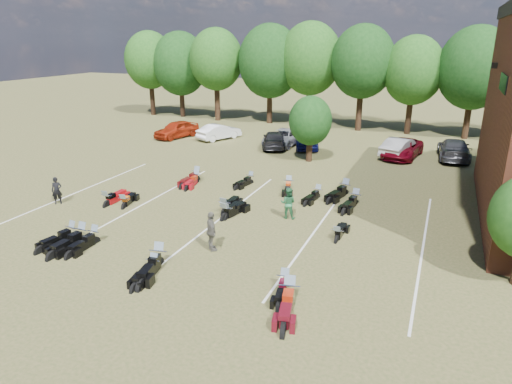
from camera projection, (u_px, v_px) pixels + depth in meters
The scene contains 35 objects.
ground at pixel (254, 248), 20.48m from camera, with size 160.00×160.00×0.00m, color brown.
car_0 at pixel (177, 129), 42.60m from camera, with size 1.85×4.60×1.57m, color maroon.
car_1 at pixel (219, 132), 41.87m from camera, with size 1.49×4.28×1.41m, color silver.
car_2 at pixel (283, 138), 39.45m from camera, with size 2.34×5.07×1.41m, color gray.
car_3 at pixel (274, 140), 38.76m from camera, with size 1.95×4.80×1.39m, color black.
car_4 at pixel (307, 139), 38.71m from camera, with size 1.87×4.64×1.58m, color #0B0E50.
car_5 at pixel (401, 147), 35.68m from camera, with size 1.64×4.71×1.55m, color #B2B2AD.
car_6 at pixel (402, 148), 35.59m from camera, with size 2.39×5.19×1.44m, color #630512.
car_7 at pixel (454, 149), 35.11m from camera, with size 2.21×5.44×1.58m, color #38393D.
person_black at pixel (57, 191), 25.69m from camera, with size 0.57×0.37×1.56m, color black.
person_green at pixel (288, 203), 23.62m from camera, with size 0.81×0.63×1.66m, color #26663A.
person_grey at pixel (211, 231), 20.01m from camera, with size 1.07×0.44×1.82m, color #525047.
motorcycle_0 at pixel (72, 240), 21.36m from camera, with size 0.72×2.27×1.27m, color black, non-canonical shape.
motorcycle_1 at pixel (82, 243), 21.04m from camera, with size 0.78×2.45×1.37m, color black, non-canonical shape.
motorcycle_2 at pixel (95, 243), 20.98m from camera, with size 0.70×2.19×1.22m, color black, non-canonical shape.
motorcycle_3 at pixel (154, 272), 18.39m from camera, with size 0.64×2.02×1.12m, color black, non-canonical shape.
motorcycle_4 at pixel (159, 266), 18.92m from camera, with size 0.81×2.53×1.41m, color black, non-canonical shape.
motorcycle_5 at pixel (284, 289), 17.20m from camera, with size 0.64×2.02×1.13m, color black, non-canonical shape.
motorcycle_6 at pixel (289, 302), 16.31m from camera, with size 0.81×2.53×1.41m, color #4A0A13, non-canonical shape.
motorcycle_7 at pixel (107, 206), 25.57m from camera, with size 0.74×2.34×1.30m, color #9E0B0F, non-canonical shape.
motorcycle_8 at pixel (124, 208), 25.30m from camera, with size 0.66×2.08×1.16m, color black, non-canonical shape.
motorcycle_9 at pixel (227, 219), 23.80m from camera, with size 0.70×2.20×1.23m, color black, non-canonical shape.
motorcycle_10 at pixel (225, 219), 23.71m from camera, with size 0.77×2.41×1.34m, color black, non-canonical shape.
motorcycle_11 at pixel (224, 214), 24.46m from camera, with size 0.75×2.35×1.31m, color black, non-canonical shape.
motorcycle_13 at pixel (337, 241), 21.18m from camera, with size 0.64×2.00×1.12m, color black, non-canonical shape.
motorcycle_14 at pixel (197, 181), 30.04m from camera, with size 0.77×2.41×1.34m, color #4C0A0E, non-canonical shape.
motorcycle_15 at pixel (196, 183), 29.59m from camera, with size 0.68×2.15×1.20m, color maroon, non-canonical shape.
motorcycle_16 at pixel (250, 184), 29.43m from camera, with size 0.64×2.01×1.12m, color black, non-canonical shape.
motorcycle_17 at pixel (289, 189), 28.38m from camera, with size 0.68×2.14×1.19m, color black, non-canonical shape.
motorcycle_18 at pixel (317, 198), 26.81m from camera, with size 0.65×2.05×1.14m, color black, non-canonical shape.
motorcycle_19 at pixel (355, 205), 25.75m from camera, with size 0.75×2.36×1.31m, color black, non-canonical shape.
motorcycle_20 at pixel (344, 195), 27.34m from camera, with size 0.80×2.51×1.40m, color black, non-canonical shape.
tree_line at pixel (360, 66), 44.14m from camera, with size 56.00×6.00×9.79m.
young_tree_midfield at pixel (310, 121), 33.75m from camera, with size 3.20×3.20×4.70m.
parking_lines at pixel (224, 216), 24.19m from camera, with size 20.10×14.00×0.01m.
Camera 1 is at (7.19, -17.11, 9.03)m, focal length 32.00 mm.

